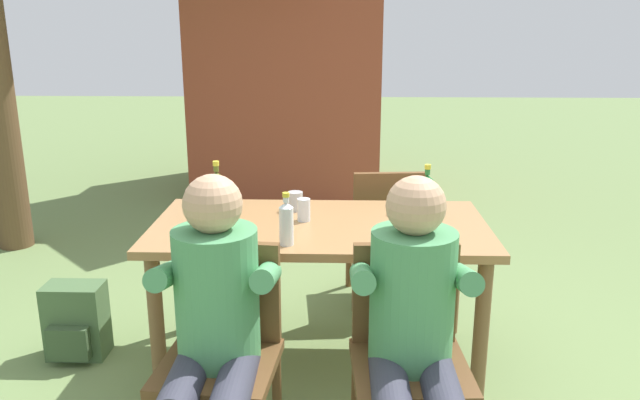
{
  "coord_description": "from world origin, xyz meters",
  "views": [
    {
      "loc": [
        0.09,
        -2.94,
        1.71
      ],
      "look_at": [
        0.0,
        0.0,
        0.87
      ],
      "focal_mm": 35.37,
      "sensor_mm": 36.0,
      "label": 1
    }
  ],
  "objects_px": {
    "chair_near_right": "(408,346)",
    "cup_terracotta": "(214,193)",
    "chair_far_right": "(385,229)",
    "person_in_plaid_shirt": "(414,320)",
    "backpack_by_near_side": "(76,322)",
    "chair_near_left": "(223,343)",
    "bottle_clear": "(286,222)",
    "brick_kiosk": "(289,41)",
    "cup_steel": "(295,201)",
    "person_in_white_shirt": "(214,317)",
    "cup_white": "(406,202)",
    "dining_table": "(320,242)",
    "bottle_green": "(426,196)",
    "bottle_olive": "(217,193)",
    "cup_glass": "(304,210)"
  },
  "relations": [
    {
      "from": "bottle_green",
      "to": "cup_white",
      "type": "xyz_separation_m",
      "value": [
        -0.09,
        0.1,
        -0.06
      ]
    },
    {
      "from": "cup_steel",
      "to": "backpack_by_near_side",
      "type": "xyz_separation_m",
      "value": [
        -1.14,
        -0.2,
        -0.61
      ]
    },
    {
      "from": "dining_table",
      "to": "person_in_white_shirt",
      "type": "relative_size",
      "value": 1.39
    },
    {
      "from": "cup_terracotta",
      "to": "bottle_clear",
      "type": "bearing_deg",
      "value": -55.45
    },
    {
      "from": "cup_steel",
      "to": "bottle_olive",
      "type": "bearing_deg",
      "value": -161.49
    },
    {
      "from": "bottle_green",
      "to": "brick_kiosk",
      "type": "relative_size",
      "value": 0.1
    },
    {
      "from": "chair_near_left",
      "to": "chair_far_right",
      "type": "height_order",
      "value": "same"
    },
    {
      "from": "chair_far_right",
      "to": "person_in_white_shirt",
      "type": "xyz_separation_m",
      "value": [
        -0.74,
        -1.55,
        0.17
      ]
    },
    {
      "from": "bottle_clear",
      "to": "cup_terracotta",
      "type": "xyz_separation_m",
      "value": [
        -0.44,
        0.65,
        -0.04
      ]
    },
    {
      "from": "bottle_clear",
      "to": "bottle_olive",
      "type": "bearing_deg",
      "value": 133.6
    },
    {
      "from": "cup_glass",
      "to": "cup_steel",
      "type": "distance_m",
      "value": 0.18
    },
    {
      "from": "chair_far_right",
      "to": "cup_steel",
      "type": "distance_m",
      "value": 0.78
    },
    {
      "from": "chair_far_right",
      "to": "person_in_plaid_shirt",
      "type": "height_order",
      "value": "person_in_plaid_shirt"
    },
    {
      "from": "chair_near_right",
      "to": "bottle_clear",
      "type": "xyz_separation_m",
      "value": [
        -0.5,
        0.41,
        0.37
      ]
    },
    {
      "from": "chair_far_right",
      "to": "backpack_by_near_side",
      "type": "relative_size",
      "value": 2.18
    },
    {
      "from": "bottle_olive",
      "to": "backpack_by_near_side",
      "type": "height_order",
      "value": "bottle_olive"
    },
    {
      "from": "chair_near_left",
      "to": "cup_terracotta",
      "type": "bearing_deg",
      "value": 101.83
    },
    {
      "from": "dining_table",
      "to": "bottle_green",
      "type": "xyz_separation_m",
      "value": [
        0.53,
        0.09,
        0.22
      ]
    },
    {
      "from": "person_in_white_shirt",
      "to": "cup_terracotta",
      "type": "height_order",
      "value": "person_in_white_shirt"
    },
    {
      "from": "cup_glass",
      "to": "dining_table",
      "type": "bearing_deg",
      "value": -27.81
    },
    {
      "from": "bottle_green",
      "to": "person_in_plaid_shirt",
      "type": "bearing_deg",
      "value": -99.74
    },
    {
      "from": "person_in_plaid_shirt",
      "to": "cup_white",
      "type": "xyz_separation_m",
      "value": [
        0.07,
        1.02,
        0.16
      ]
    },
    {
      "from": "dining_table",
      "to": "chair_far_right",
      "type": "xyz_separation_m",
      "value": [
        0.38,
        0.72,
        -0.17
      ]
    },
    {
      "from": "bottle_clear",
      "to": "cup_white",
      "type": "relative_size",
      "value": 2.02
    },
    {
      "from": "chair_near_left",
      "to": "cup_glass",
      "type": "relative_size",
      "value": 7.69
    },
    {
      "from": "chair_near_left",
      "to": "backpack_by_near_side",
      "type": "bearing_deg",
      "value": 141.26
    },
    {
      "from": "chair_far_right",
      "to": "cup_glass",
      "type": "relative_size",
      "value": 7.69
    },
    {
      "from": "person_in_plaid_shirt",
      "to": "bottle_olive",
      "type": "relative_size",
      "value": 4.07
    },
    {
      "from": "cup_glass",
      "to": "cup_terracotta",
      "type": "bearing_deg",
      "value": 149.62
    },
    {
      "from": "cup_steel",
      "to": "person_in_white_shirt",
      "type": "bearing_deg",
      "value": -102.51
    },
    {
      "from": "chair_near_left",
      "to": "bottle_clear",
      "type": "bearing_deg",
      "value": 61.78
    },
    {
      "from": "person_in_plaid_shirt",
      "to": "bottle_olive",
      "type": "xyz_separation_m",
      "value": [
        -0.89,
        0.92,
        0.22
      ]
    },
    {
      "from": "chair_near_left",
      "to": "person_in_plaid_shirt",
      "type": "relative_size",
      "value": 0.74
    },
    {
      "from": "chair_far_right",
      "to": "backpack_by_near_side",
      "type": "height_order",
      "value": "chair_far_right"
    },
    {
      "from": "cup_glass",
      "to": "cup_steel",
      "type": "xyz_separation_m",
      "value": [
        -0.05,
        0.18,
        -0.01
      ]
    },
    {
      "from": "bottle_green",
      "to": "backpack_by_near_side",
      "type": "relative_size",
      "value": 0.7
    },
    {
      "from": "chair_far_right",
      "to": "chair_near_left",
      "type": "bearing_deg",
      "value": -117.06
    },
    {
      "from": "chair_near_right",
      "to": "cup_terracotta",
      "type": "distance_m",
      "value": 1.46
    },
    {
      "from": "chair_near_right",
      "to": "bottle_clear",
      "type": "bearing_deg",
      "value": 140.61
    },
    {
      "from": "bottle_olive",
      "to": "bottle_green",
      "type": "bearing_deg",
      "value": -0.0
    },
    {
      "from": "dining_table",
      "to": "chair_far_right",
      "type": "relative_size",
      "value": 1.88
    },
    {
      "from": "dining_table",
      "to": "bottle_olive",
      "type": "xyz_separation_m",
      "value": [
        -0.52,
        0.09,
        0.22
      ]
    },
    {
      "from": "person_in_white_shirt",
      "to": "bottle_olive",
      "type": "xyz_separation_m",
      "value": [
        -0.15,
        0.92,
        0.22
      ]
    },
    {
      "from": "backpack_by_near_side",
      "to": "cup_terracotta",
      "type": "bearing_deg",
      "value": 24.85
    },
    {
      "from": "chair_far_right",
      "to": "brick_kiosk",
      "type": "height_order",
      "value": "brick_kiosk"
    },
    {
      "from": "chair_near_right",
      "to": "person_in_white_shirt",
      "type": "relative_size",
      "value": 0.74
    },
    {
      "from": "bottle_clear",
      "to": "bottle_olive",
      "type": "height_order",
      "value": "bottle_olive"
    },
    {
      "from": "cup_terracotta",
      "to": "brick_kiosk",
      "type": "bearing_deg",
      "value": 87.13
    },
    {
      "from": "dining_table",
      "to": "cup_terracotta",
      "type": "bearing_deg",
      "value": 149.97
    },
    {
      "from": "bottle_olive",
      "to": "backpack_by_near_side",
      "type": "xyz_separation_m",
      "value": [
        -0.76,
        -0.08,
        -0.69
      ]
    }
  ]
}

